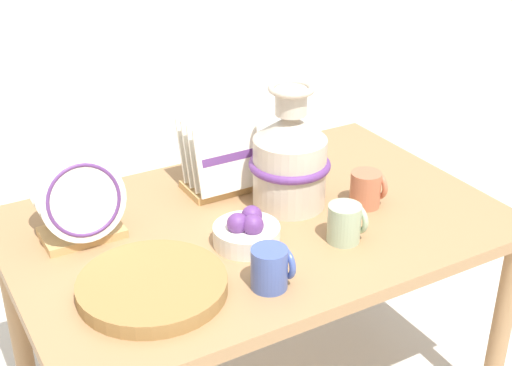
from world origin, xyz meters
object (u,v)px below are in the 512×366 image
Objects in this scene: dish_rack_round_plates at (80,206)px; wicker_charger_stack at (152,286)px; dish_rack_square_plates at (219,163)px; mug_sage_glaze at (346,223)px; fruit_bowl at (247,232)px; mug_cobalt_glaze at (271,268)px; ceramic_vase at (290,157)px; mug_terracotta_glaze at (367,189)px.

wicker_charger_stack is (0.06, -0.31, -0.08)m from dish_rack_round_plates.
dish_rack_square_plates is at bearing 9.41° from dish_rack_round_plates.
mug_sage_glaze is 0.59× the size of fruit_bowl.
dish_rack_round_plates is at bearing 126.18° from mug_cobalt_glaze.
mug_cobalt_glaze is at bearing -128.01° from ceramic_vase.
dish_rack_square_plates is 0.63× the size of wicker_charger_stack.
mug_terracotta_glaze is (0.73, -0.22, -0.04)m from dish_rack_round_plates.
ceramic_vase is 0.23m from dish_rack_square_plates.
wicker_charger_stack is 3.41× the size of mug_sage_glaze.
dish_rack_round_plates is at bearing 101.37° from wicker_charger_stack.
ceramic_vase is 2.05× the size of fruit_bowl.
wicker_charger_stack is 0.68m from mug_terracotta_glaze.
fruit_bowl is (-0.08, -0.30, -0.05)m from dish_rack_square_plates.
ceramic_vase is at bearing 148.56° from mug_terracotta_glaze.
wicker_charger_stack is (-0.37, -0.38, -0.06)m from dish_rack_square_plates.
ceramic_vase is 3.47× the size of mug_sage_glaze.
mug_sage_glaze is at bearing 16.71° from mug_cobalt_glaze.
mug_sage_glaze is 0.20m from mug_terracotta_glaze.
ceramic_vase is 0.25m from mug_sage_glaze.
mug_sage_glaze is at bearing -25.56° from fruit_bowl.
wicker_charger_stack is at bearing -133.93° from dish_rack_square_plates.
dish_rack_round_plates is at bearing 149.33° from mug_sage_glaze.
mug_terracotta_glaze is at bearing 7.71° from wicker_charger_stack.
mug_cobalt_glaze is (-0.27, -0.08, 0.00)m from mug_sage_glaze.
mug_sage_glaze is (0.51, -0.03, 0.03)m from wicker_charger_stack.
wicker_charger_stack is 0.51m from mug_sage_glaze.
wicker_charger_stack is at bearing -157.56° from ceramic_vase.
mug_cobalt_glaze is at bearing -24.40° from wicker_charger_stack.
fruit_bowl is (-0.39, -0.01, -0.02)m from mug_terracotta_glaze.
mug_terracotta_glaze is at bearing 25.33° from mug_cobalt_glaze.
mug_sage_glaze is (0.02, -0.23, -0.09)m from ceramic_vase.
dish_rack_round_plates is at bearing 146.29° from fruit_bowl.
dish_rack_round_plates is 2.35× the size of mug_terracotta_glaze.
mug_cobalt_glaze is (-0.24, -0.31, -0.09)m from ceramic_vase.
mug_cobalt_glaze is (0.24, -0.11, 0.03)m from wicker_charger_stack.
dish_rack_square_plates is 0.42m from mug_terracotta_glaze.
dish_rack_square_plates reaches higher than mug_terracotta_glaze.
mug_cobalt_glaze is at bearing -103.81° from dish_rack_square_plates.
fruit_bowl is at bearing 14.94° from wicker_charger_stack.
mug_terracotta_glaze is 0.39m from fruit_bowl.
dish_rack_round_plates is 0.77m from mug_terracotta_glaze.
dish_rack_round_plates is 1.09× the size of dish_rack_square_plates.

